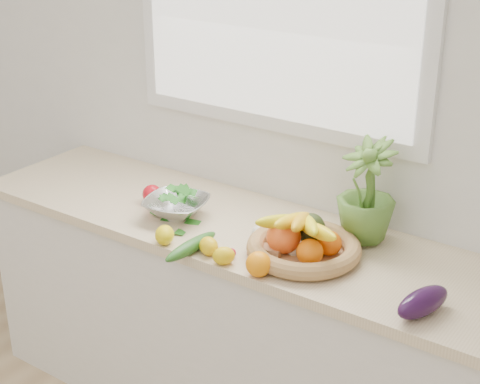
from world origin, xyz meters
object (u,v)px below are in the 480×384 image
Objects in this scene: apple at (152,194)px; colander_with_spinach at (176,202)px; fruit_basket at (303,242)px; eggplant at (423,302)px; potted_herb at (367,190)px; cucumber at (191,246)px.

colander_with_spinach is at bearing -15.97° from apple.
apple is 0.15× the size of fruit_basket.
colander_with_spinach reaches higher than eggplant.
fruit_basket reaches higher than apple.
potted_herb is 0.74× the size of fruit_basket.
potted_herb is (0.86, 0.18, 0.17)m from apple.
fruit_basket reaches higher than colander_with_spinach.
cucumber is at bearing -173.79° from eggplant.
eggplant is 0.57× the size of potted_herb.
fruit_basket is (0.34, 0.20, 0.03)m from cucumber.
apple is at bearing 148.17° from cucumber.
colander_with_spinach is at bearing 139.12° from cucumber.
eggplant is (1.22, -0.16, 0.00)m from apple.
eggplant is 1.06m from colander_with_spinach.
colander_with_spinach is at bearing -161.58° from potted_herb.
eggplant is at bearing -42.95° from potted_herb.
apple reaches higher than cucumber.
apple is 0.74m from fruit_basket.
fruit_basket is (-0.49, 0.11, 0.01)m from eggplant.
fruit_basket is (-0.12, -0.23, -0.15)m from potted_herb.
colander_with_spinach is (0.17, -0.05, 0.02)m from apple.
colander_with_spinach is (-0.69, -0.23, -0.14)m from potted_herb.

